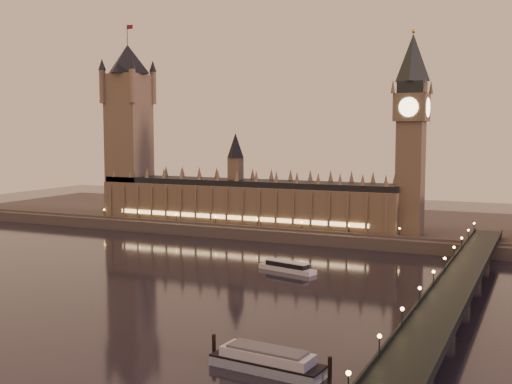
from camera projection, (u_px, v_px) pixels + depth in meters
ground at (202, 287)px, 244.54m from camera, size 700.00×700.00×0.00m
far_embankment at (383, 226)px, 380.99m from camera, size 560.00×130.00×6.00m
palace_of_westminster at (245, 196)px, 368.58m from camera, size 180.00×26.62×52.00m
victoria_tower at (129, 120)px, 397.63m from camera, size 31.68×31.68×118.00m
big_ben at (411, 122)px, 325.41m from camera, size 17.68×17.68×104.00m
westminster_bridge at (451, 299)px, 205.90m from camera, size 13.20×260.00×15.30m
cruise_boat_a at (287, 267)px, 271.15m from camera, size 27.13×12.27×4.25m
moored_barge at (267, 361)px, 158.44m from camera, size 33.79×11.07×6.22m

